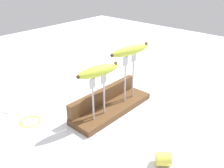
% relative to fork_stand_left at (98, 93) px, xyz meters
% --- Properties ---
extents(ground_plane, '(3.00, 3.00, 0.00)m').
position_rel_fork_stand_left_xyz_m(ground_plane, '(0.09, 0.01, -0.13)').
color(ground_plane, silver).
extents(wooden_board, '(0.39, 0.12, 0.03)m').
position_rel_fork_stand_left_xyz_m(wooden_board, '(0.09, 0.01, -0.11)').
color(wooden_board, brown).
rests_on(wooden_board, ground).
extents(board_backstop, '(0.38, 0.03, 0.06)m').
position_rel_fork_stand_left_xyz_m(board_backstop, '(0.09, 0.06, -0.07)').
color(board_backstop, brown).
rests_on(board_backstop, wooden_board).
extents(fork_stand_left, '(0.08, 0.01, 0.17)m').
position_rel_fork_stand_left_xyz_m(fork_stand_left, '(0.00, 0.00, 0.00)').
color(fork_stand_left, '#B2B2B7').
rests_on(fork_stand_left, wooden_board).
extents(fork_stand_right, '(0.08, 0.01, 0.20)m').
position_rel_fork_stand_left_xyz_m(fork_stand_right, '(0.18, 0.00, 0.02)').
color(fork_stand_right, '#B2B2B7').
rests_on(fork_stand_right, wooden_board).
extents(banana_raised_left, '(0.18, 0.08, 0.04)m').
position_rel_fork_stand_left_xyz_m(banana_raised_left, '(-0.00, 0.00, 0.09)').
color(banana_raised_left, '#B2C138').
rests_on(banana_raised_left, fork_stand_left).
extents(banana_raised_right, '(0.19, 0.07, 0.04)m').
position_rel_fork_stand_left_xyz_m(banana_raised_right, '(0.18, 0.00, 0.12)').
color(banana_raised_right, '#B2C138').
rests_on(banana_raised_right, fork_stand_right).
extents(banana_chunk_near, '(0.06, 0.06, 0.04)m').
position_rel_fork_stand_left_xyz_m(banana_chunk_near, '(-0.03, -0.31, -0.11)').
color(banana_chunk_near, '#DBD147').
rests_on(banana_chunk_near, ground).
extents(wire_coil, '(0.08, 0.08, 0.01)m').
position_rel_fork_stand_left_xyz_m(wire_coil, '(-0.18, 0.20, -0.12)').
color(wire_coil, gold).
rests_on(wire_coil, ground).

